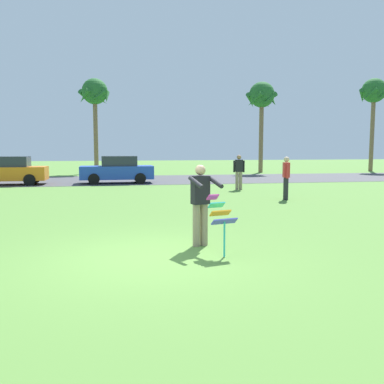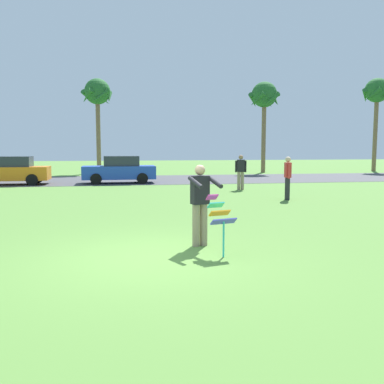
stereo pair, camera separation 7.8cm
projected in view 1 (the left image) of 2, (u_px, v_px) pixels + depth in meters
The scene contains 11 objects.
ground_plane at pixel (150, 258), 7.90m from camera, with size 120.00×120.00×0.00m, color #568438.
road_strip at pixel (127, 180), 26.89m from camera, with size 120.00×8.00×0.01m, color #424247.
person_kite_flyer at pixel (201, 202), 8.76m from camera, with size 0.66×0.74×1.73m.
kite_held at pixel (220, 215), 8.01m from camera, with size 0.53×0.70×1.17m.
parked_car_orange at pixel (8, 171), 23.29m from camera, with size 4.22×1.88×1.60m.
parked_car_blue at pixel (117, 170), 24.35m from camera, with size 4.24×1.91×1.60m.
palm_tree_right_near at pixel (95, 95), 33.99m from camera, with size 2.58×2.71×7.72m.
palm_tree_centre_far at pixel (262, 98), 34.34m from camera, with size 2.58×2.71×7.50m.
palm_tree_far_left at pixel (374, 94), 36.34m from camera, with size 2.58×2.71×8.12m.
person_walker_near at pixel (239, 171), 20.52m from camera, with size 0.57×0.26×1.73m.
person_walker_far at pixel (286, 177), 16.62m from camera, with size 0.28×0.56×1.73m.
Camera 1 is at (-0.58, -7.74, 2.09)m, focal length 38.84 mm.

